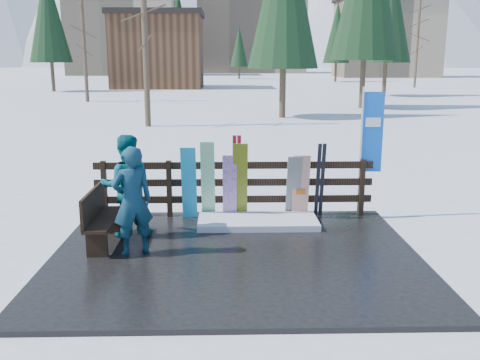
{
  "coord_description": "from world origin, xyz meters",
  "views": [
    {
      "loc": [
        -0.13,
        -8.28,
        3.19
      ],
      "look_at": [
        0.1,
        1.0,
        1.1
      ],
      "focal_mm": 40.0,
      "sensor_mm": 36.0,
      "label": 1
    }
  ],
  "objects_px": {
    "rental_flag": "(370,137)",
    "snowboard_4": "(294,187)",
    "snowboard_2": "(240,181)",
    "person_front": "(133,201)",
    "snowboard_0": "(189,183)",
    "snowboard_1": "(208,180)",
    "snowboard_5": "(301,187)",
    "snowboard_3": "(230,187)",
    "bench": "(100,216)",
    "person_back": "(126,186)"
  },
  "relations": [
    {
      "from": "snowboard_5",
      "to": "snowboard_4",
      "type": "bearing_deg",
      "value": 180.0
    },
    {
      "from": "snowboard_1",
      "to": "snowboard_4",
      "type": "xyz_separation_m",
      "value": [
        1.7,
        0.0,
        -0.15
      ]
    },
    {
      "from": "snowboard_3",
      "to": "person_back",
      "type": "height_order",
      "value": "person_back"
    },
    {
      "from": "snowboard_3",
      "to": "snowboard_5",
      "type": "height_order",
      "value": "snowboard_3"
    },
    {
      "from": "snowboard_0",
      "to": "person_front",
      "type": "xyz_separation_m",
      "value": [
        -0.77,
        -1.93,
        0.16
      ]
    },
    {
      "from": "snowboard_0",
      "to": "snowboard_1",
      "type": "xyz_separation_m",
      "value": [
        0.37,
        0.0,
        0.06
      ]
    },
    {
      "from": "snowboard_5",
      "to": "rental_flag",
      "type": "distance_m",
      "value": 1.71
    },
    {
      "from": "snowboard_3",
      "to": "rental_flag",
      "type": "height_order",
      "value": "rental_flag"
    },
    {
      "from": "snowboard_5",
      "to": "bench",
      "type": "bearing_deg",
      "value": -158.22
    },
    {
      "from": "snowboard_1",
      "to": "snowboard_5",
      "type": "distance_m",
      "value": 1.85
    },
    {
      "from": "snowboard_2",
      "to": "rental_flag",
      "type": "height_order",
      "value": "rental_flag"
    },
    {
      "from": "snowboard_4",
      "to": "snowboard_5",
      "type": "relative_size",
      "value": 1.0
    },
    {
      "from": "snowboard_1",
      "to": "rental_flag",
      "type": "xyz_separation_m",
      "value": [
        3.23,
        0.27,
        0.81
      ]
    },
    {
      "from": "rental_flag",
      "to": "snowboard_5",
      "type": "bearing_deg",
      "value": -169.03
    },
    {
      "from": "snowboard_2",
      "to": "snowboard_4",
      "type": "xyz_separation_m",
      "value": [
        1.06,
        0.0,
        -0.13
      ]
    },
    {
      "from": "snowboard_0",
      "to": "snowboard_4",
      "type": "height_order",
      "value": "snowboard_0"
    },
    {
      "from": "person_back",
      "to": "person_front",
      "type": "bearing_deg",
      "value": 94.36
    },
    {
      "from": "person_front",
      "to": "person_back",
      "type": "bearing_deg",
      "value": -99.14
    },
    {
      "from": "snowboard_4",
      "to": "bench",
      "type": "bearing_deg",
      "value": -157.42
    },
    {
      "from": "snowboard_2",
      "to": "snowboard_5",
      "type": "bearing_deg",
      "value": 0.0
    },
    {
      "from": "snowboard_5",
      "to": "rental_flag",
      "type": "xyz_separation_m",
      "value": [
        1.39,
        0.27,
        0.95
      ]
    },
    {
      "from": "snowboard_2",
      "to": "rental_flag",
      "type": "relative_size",
      "value": 0.61
    },
    {
      "from": "snowboard_0",
      "to": "snowboard_4",
      "type": "relative_size",
      "value": 1.13
    },
    {
      "from": "snowboard_2",
      "to": "snowboard_4",
      "type": "height_order",
      "value": "snowboard_2"
    },
    {
      "from": "snowboard_3",
      "to": "snowboard_2",
      "type": "bearing_deg",
      "value": 0.0
    },
    {
      "from": "snowboard_1",
      "to": "snowboard_3",
      "type": "distance_m",
      "value": 0.45
    },
    {
      "from": "snowboard_2",
      "to": "snowboard_4",
      "type": "relative_size",
      "value": 1.19
    },
    {
      "from": "bench",
      "to": "snowboard_3",
      "type": "height_order",
      "value": "snowboard_3"
    },
    {
      "from": "snowboard_1",
      "to": "snowboard_4",
      "type": "relative_size",
      "value": 1.23
    },
    {
      "from": "snowboard_5",
      "to": "person_front",
      "type": "distance_m",
      "value": 3.56
    },
    {
      "from": "snowboard_0",
      "to": "rental_flag",
      "type": "height_order",
      "value": "rental_flag"
    },
    {
      "from": "bench",
      "to": "rental_flag",
      "type": "relative_size",
      "value": 0.58
    },
    {
      "from": "snowboard_0",
      "to": "snowboard_1",
      "type": "relative_size",
      "value": 0.92
    },
    {
      "from": "snowboard_4",
      "to": "person_front",
      "type": "bearing_deg",
      "value": -145.78
    },
    {
      "from": "person_back",
      "to": "snowboard_1",
      "type": "bearing_deg",
      "value": -156.93
    },
    {
      "from": "snowboard_3",
      "to": "snowboard_4",
      "type": "distance_m",
      "value": 1.27
    },
    {
      "from": "snowboard_4",
      "to": "snowboard_1",
      "type": "bearing_deg",
      "value": -180.0
    },
    {
      "from": "rental_flag",
      "to": "snowboard_3",
      "type": "bearing_deg",
      "value": -174.5
    },
    {
      "from": "bench",
      "to": "snowboard_5",
      "type": "xyz_separation_m",
      "value": [
        3.64,
        1.45,
        0.14
      ]
    },
    {
      "from": "snowboard_5",
      "to": "person_back",
      "type": "distance_m",
      "value": 3.41
    },
    {
      "from": "bench",
      "to": "snowboard_0",
      "type": "xyz_separation_m",
      "value": [
        1.42,
        1.45,
        0.22
      ]
    },
    {
      "from": "snowboard_4",
      "to": "snowboard_5",
      "type": "distance_m",
      "value": 0.14
    },
    {
      "from": "rental_flag",
      "to": "snowboard_4",
      "type": "bearing_deg",
      "value": -170.03
    },
    {
      "from": "snowboard_3",
      "to": "snowboard_5",
      "type": "relative_size",
      "value": 1.0
    },
    {
      "from": "person_front",
      "to": "snowboard_1",
      "type": "bearing_deg",
      "value": -145.59
    },
    {
      "from": "snowboard_5",
      "to": "rental_flag",
      "type": "height_order",
      "value": "rental_flag"
    },
    {
      "from": "snowboard_4",
      "to": "person_back",
      "type": "bearing_deg",
      "value": -162.62
    },
    {
      "from": "snowboard_3",
      "to": "person_front",
      "type": "distance_m",
      "value": 2.5
    },
    {
      "from": "snowboard_5",
      "to": "person_front",
      "type": "xyz_separation_m",
      "value": [
        -2.98,
        -1.93,
        0.24
      ]
    },
    {
      "from": "person_front",
      "to": "snowboard_2",
      "type": "bearing_deg",
      "value": -157.66
    }
  ]
}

